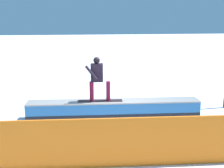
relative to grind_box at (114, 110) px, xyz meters
name	(u,v)px	position (x,y,z in m)	size (l,w,h in m)	color
ground_plane	(114,118)	(0.00, 0.00, -0.27)	(120.00, 120.00, 0.00)	white
grind_box	(114,110)	(0.00, 0.00, 0.00)	(5.85, 1.18, 0.60)	#256AB6
snowboarder	(98,77)	(0.54, -0.05, 1.14)	(1.52, 0.43, 1.49)	black
safety_fence	(139,142)	(0.00, 3.25, 0.31)	(12.29, 0.06, 1.16)	orange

